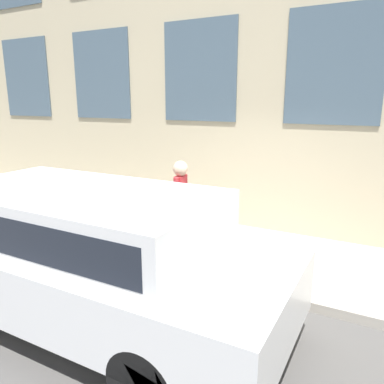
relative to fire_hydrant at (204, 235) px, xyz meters
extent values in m
plane|color=#514F4C|center=(-0.47, -0.18, -0.56)|extent=(80.00, 80.00, 0.00)
cube|color=#A8A093|center=(0.73, -0.18, -0.50)|extent=(2.41, 60.00, 0.13)
cube|color=#4C6070|center=(1.91, -1.42, 2.58)|extent=(0.03, 1.57, 1.90)
cube|color=#4C6070|center=(1.91, 1.07, 2.58)|extent=(0.03, 1.57, 1.90)
cube|color=#4C6070|center=(1.91, 3.55, 2.58)|extent=(0.03, 1.57, 1.90)
cube|color=#4C6070|center=(1.91, 6.04, 2.58)|extent=(0.03, 1.57, 1.90)
cylinder|color=gray|center=(0.00, 0.00, -0.41)|extent=(0.29, 0.29, 0.04)
cylinder|color=gray|center=(0.00, 0.00, -0.07)|extent=(0.21, 0.21, 0.73)
sphere|color=slate|center=(0.00, 0.00, 0.30)|extent=(0.22, 0.22, 0.22)
cylinder|color=black|center=(0.00, 0.00, 0.37)|extent=(0.07, 0.07, 0.09)
cylinder|color=gray|center=(0.00, -0.16, 0.02)|extent=(0.09, 0.10, 0.09)
cylinder|color=gray|center=(0.00, 0.16, 0.02)|extent=(0.09, 0.10, 0.09)
cylinder|color=#232328|center=(0.13, 0.53, -0.07)|extent=(0.11, 0.11, 0.73)
cylinder|color=#232328|center=(0.28, 0.53, -0.07)|extent=(0.11, 0.11, 0.73)
cube|color=red|center=(0.21, 0.53, 0.58)|extent=(0.20, 0.14, 0.55)
cylinder|color=red|center=(0.06, 0.53, 0.59)|extent=(0.09, 0.09, 0.52)
cylinder|color=red|center=(0.35, 0.53, 0.59)|extent=(0.09, 0.09, 0.52)
sphere|color=beige|center=(0.21, 0.53, 0.97)|extent=(0.24, 0.24, 0.24)
cylinder|color=black|center=(-1.03, 2.40, -0.23)|extent=(0.24, 0.66, 0.66)
cylinder|color=black|center=(-2.73, -0.82, -0.23)|extent=(0.24, 0.66, 0.66)
cylinder|color=black|center=(-1.03, -0.82, -0.23)|extent=(0.24, 0.66, 0.66)
cube|color=white|center=(-1.88, 0.79, 0.11)|extent=(1.94, 5.19, 0.69)
cube|color=white|center=(-1.88, 0.66, 0.76)|extent=(1.71, 3.22, 0.60)
cube|color=#1E232D|center=(-1.88, 0.66, 0.76)|extent=(1.72, 2.96, 0.38)
camera|label=1|loc=(-4.89, -2.41, 2.04)|focal=35.00mm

